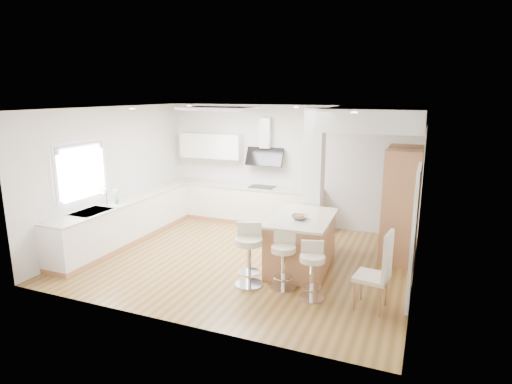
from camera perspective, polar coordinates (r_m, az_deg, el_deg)
The scene contains 18 objects.
ground at distance 8.22m, azimuth -1.51°, elevation -8.83°, with size 6.00×6.00×0.00m, color olive.
ceiling at distance 8.22m, azimuth -1.51°, elevation -8.83°, with size 6.00×5.00×0.02m, color white.
wall_back at distance 10.10m, azimuth 4.15°, elevation 3.55°, with size 6.00×0.04×2.80m, color silver.
wall_left at distance 9.40m, azimuth -18.58°, elevation 2.18°, with size 0.04×5.00×2.80m, color silver.
wall_right at distance 7.17m, azimuth 20.95°, elevation -1.24°, with size 0.04×5.00×2.80m, color silver.
skylight at distance 8.51m, azimuth -4.94°, elevation 11.04°, with size 4.10×2.10×0.06m.
window_left at distance 8.67m, azimuth -22.33°, elevation 2.99°, with size 0.06×1.28×1.07m.
doorway_right at distance 6.71m, azimuth 20.29°, elevation -5.72°, with size 0.05×1.00×2.10m.
counter_left at distance 9.60m, azimuth -15.91°, elevation -3.20°, with size 0.63×4.50×1.35m.
counter_back at distance 10.31m, azimuth -1.23°, elevation -0.22°, with size 3.62×0.63×2.50m.
pillar at distance 8.35m, azimuth 7.69°, elevation 1.45°, with size 0.35×0.35×2.80m.
soffit at distance 8.45m, azimuth 15.73°, elevation 9.43°, with size 1.78×2.20×0.40m.
oven_column at distance 8.46m, azimuth 18.82°, elevation -1.43°, with size 0.63×1.21×2.10m.
peninsula at distance 7.66m, azimuth 6.03°, elevation -6.69°, with size 1.11×1.62×1.03m.
bar_stool_a at distance 6.95m, azimuth -0.94°, elevation -7.94°, with size 0.59×0.59×1.02m.
bar_stool_b at distance 6.87m, azimuth 3.69°, elevation -8.77°, with size 0.48×0.48×0.91m.
bar_stool_c at distance 6.59m, azimuth 7.48°, elevation -9.98°, with size 0.50×0.50×0.89m.
dining_chair at distance 6.40m, azimuth 16.14°, elevation -9.81°, with size 0.52×0.52×1.19m.
Camera 1 is at (3.07, -6.98, 3.07)m, focal length 30.00 mm.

